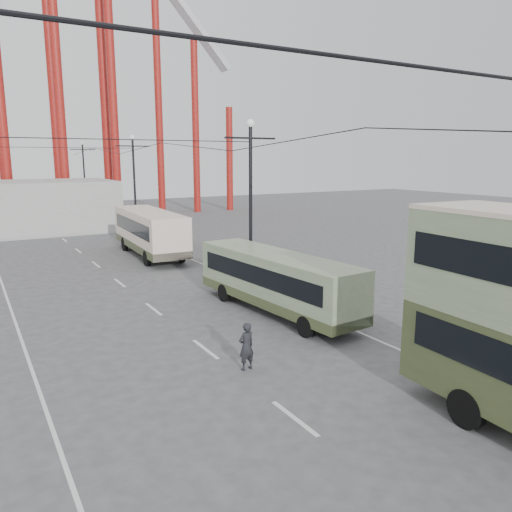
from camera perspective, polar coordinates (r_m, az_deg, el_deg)
ground at (r=12.96m, az=19.54°, el=-23.46°), size 160.00×160.00×0.00m
road_markings at (r=28.32m, az=-13.80°, el=-3.95°), size 12.52×120.00×0.01m
lamp_post_mid at (r=28.46m, az=-0.62°, el=6.02°), size 3.20×0.44×9.32m
lamp_post_far at (r=48.75m, az=-13.71°, el=7.85°), size 3.20×0.44×9.32m
lamp_post_distant at (r=70.08m, az=-19.01°, el=8.47°), size 3.20×0.44×9.32m
roller_coaster at (r=65.68m, az=-26.68°, el=23.87°), size 52.95×5.00×55.48m
single_decker_green at (r=23.47m, az=2.32°, el=-2.73°), size 3.11×10.17×2.83m
single_decker_cream at (r=37.98m, az=-12.06°, el=2.83°), size 3.24×10.91×3.36m
pedestrian at (r=17.46m, az=-1.12°, el=-10.28°), size 0.67×0.49×1.69m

